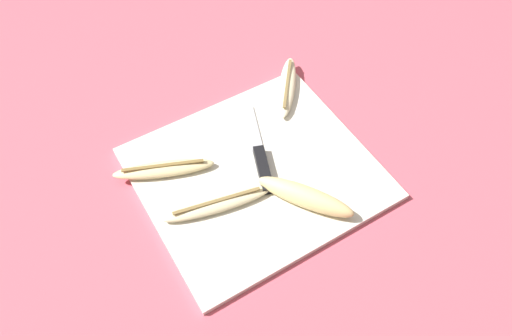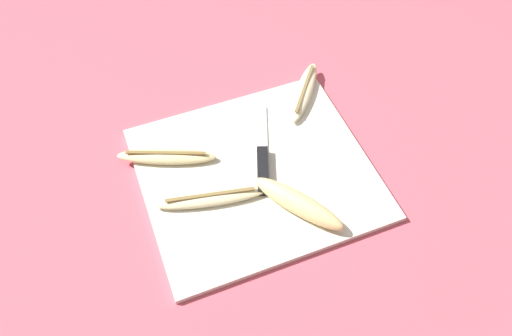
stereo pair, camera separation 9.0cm
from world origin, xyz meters
name	(u,v)px [view 1 (the left image)]	position (x,y,z in m)	size (l,w,h in m)	color
ground_plane	(256,175)	(0.00, 0.00, 0.00)	(4.00, 4.00, 0.00)	#C65160
cutting_board	(256,173)	(0.00, 0.00, 0.01)	(0.41, 0.37, 0.01)	silver
knife	(261,162)	(0.02, 0.01, 0.02)	(0.09, 0.20, 0.02)	black
banana_golden_short	(305,197)	(0.04, -0.10, 0.03)	(0.13, 0.17, 0.04)	#EDD689
banana_cream_curved	(217,204)	(-0.10, -0.03, 0.02)	(0.20, 0.07, 0.02)	beige
banana_bright_far	(287,87)	(0.16, 0.14, 0.02)	(0.13, 0.15, 0.02)	beige
banana_ripe_center	(164,169)	(-0.14, 0.08, 0.02)	(0.18, 0.10, 0.02)	beige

